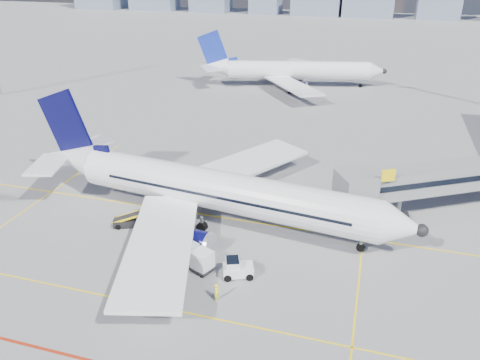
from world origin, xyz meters
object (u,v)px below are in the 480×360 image
object	(u,v)px
main_aircraft	(206,189)
ramp_worker	(217,292)
cargo_dolly	(195,257)
belt_loader	(135,220)
second_aircraft	(290,71)
baggage_tug	(236,268)

from	to	relation	value
main_aircraft	ramp_worker	world-z (taller)	main_aircraft
main_aircraft	cargo_dolly	distance (m)	8.68
cargo_dolly	belt_loader	bearing A→B (deg)	173.43
cargo_dolly	second_aircraft	bearing A→B (deg)	117.34
cargo_dolly	ramp_worker	bearing A→B (deg)	-24.12
main_aircraft	belt_loader	bearing A→B (deg)	-144.06
belt_loader	main_aircraft	bearing A→B (deg)	7.80
baggage_tug	cargo_dolly	xyz separation A→B (m)	(-3.71, 0.22, 0.24)
main_aircraft	cargo_dolly	bearing A→B (deg)	-70.22
second_aircraft	cargo_dolly	world-z (taller)	second_aircraft
second_aircraft	cargo_dolly	size ratio (longest dim) A/B	9.60
main_aircraft	second_aircraft	world-z (taller)	main_aircraft
main_aircraft	belt_loader	size ratio (longest dim) A/B	7.35
second_aircraft	belt_loader	distance (m)	57.70
baggage_tug	cargo_dolly	size ratio (longest dim) A/B	0.72
cargo_dolly	ramp_worker	size ratio (longest dim) A/B	2.56
belt_loader	ramp_worker	world-z (taller)	belt_loader
main_aircraft	ramp_worker	bearing A→B (deg)	-59.89
cargo_dolly	ramp_worker	xyz separation A→B (m)	(3.14, -3.47, -0.31)
main_aircraft	ramp_worker	xyz separation A→B (m)	(5.04, -11.66, -2.47)
main_aircraft	cargo_dolly	size ratio (longest dim) A/B	10.47
cargo_dolly	belt_loader	world-z (taller)	belt_loader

